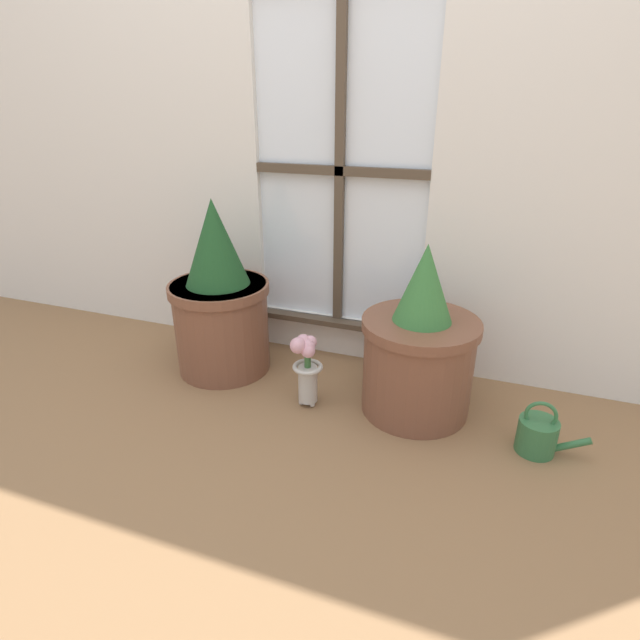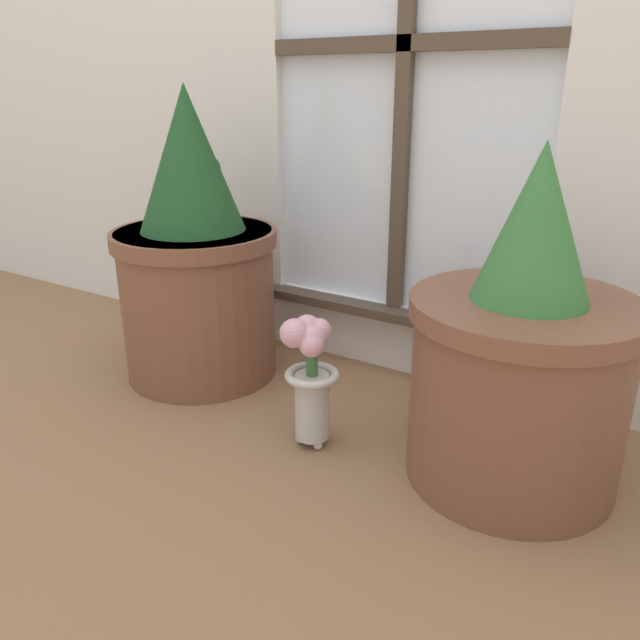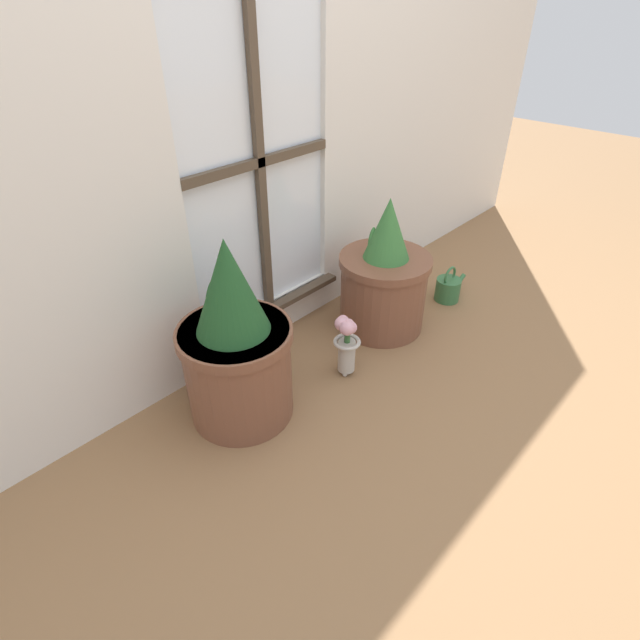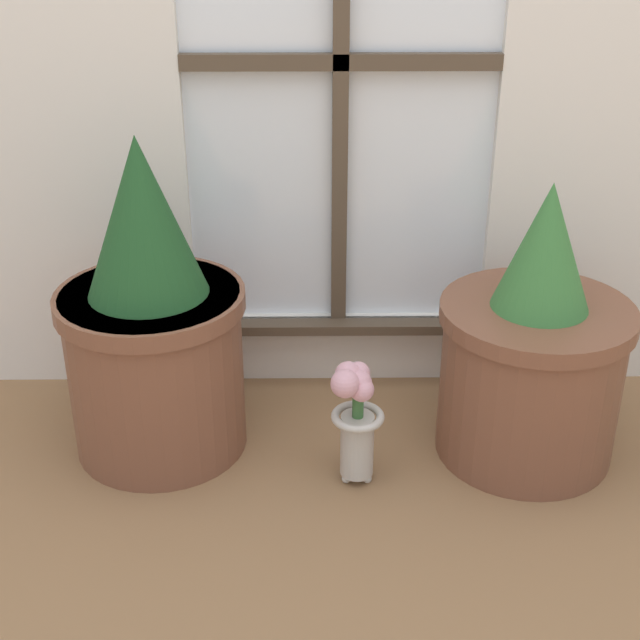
{
  "view_description": "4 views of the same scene",
  "coord_description": "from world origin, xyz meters",
  "px_view_note": "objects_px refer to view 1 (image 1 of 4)",
  "views": [
    {
      "loc": [
        0.62,
        -1.33,
        1.06
      ],
      "look_at": [
        0.06,
        0.2,
        0.33
      ],
      "focal_mm": 28.0,
      "sensor_mm": 36.0,
      "label": 1
    },
    {
      "loc": [
        0.65,
        -0.8,
        0.71
      ],
      "look_at": [
        0.01,
        0.22,
        0.25
      ],
      "focal_mm": 35.0,
      "sensor_mm": 36.0,
      "label": 2
    },
    {
      "loc": [
        -1.22,
        -0.86,
        1.36
      ],
      "look_at": [
        -0.05,
        0.23,
        0.27
      ],
      "focal_mm": 28.0,
      "sensor_mm": 36.0,
      "label": 3
    },
    {
      "loc": [
        -0.07,
        -1.4,
        1.18
      ],
      "look_at": [
        -0.05,
        0.27,
        0.33
      ],
      "focal_mm": 50.0,
      "sensor_mm": 36.0,
      "label": 4
    }
  ],
  "objects_px": {
    "watering_can": "(538,435)",
    "potted_plant_right": "(419,350)",
    "potted_plant_left": "(220,303)",
    "flower_vase": "(306,364)"
  },
  "relations": [
    {
      "from": "potted_plant_left",
      "to": "flower_vase",
      "type": "xyz_separation_m",
      "value": [
        0.43,
        -0.14,
        -0.13
      ]
    },
    {
      "from": "potted_plant_right",
      "to": "flower_vase",
      "type": "bearing_deg",
      "value": -164.15
    },
    {
      "from": "potted_plant_right",
      "to": "flower_vase",
      "type": "xyz_separation_m",
      "value": [
        -0.39,
        -0.11,
        -0.08
      ]
    },
    {
      "from": "potted_plant_right",
      "to": "flower_vase",
      "type": "height_order",
      "value": "potted_plant_right"
    },
    {
      "from": "flower_vase",
      "to": "potted_plant_left",
      "type": "bearing_deg",
      "value": 161.64
    },
    {
      "from": "potted_plant_right",
      "to": "potted_plant_left",
      "type": "bearing_deg",
      "value": 177.6
    },
    {
      "from": "potted_plant_left",
      "to": "flower_vase",
      "type": "bearing_deg",
      "value": -18.36
    },
    {
      "from": "potted_plant_right",
      "to": "watering_can",
      "type": "bearing_deg",
      "value": -14.72
    },
    {
      "from": "watering_can",
      "to": "flower_vase",
      "type": "bearing_deg",
      "value": 179.97
    },
    {
      "from": "watering_can",
      "to": "potted_plant_right",
      "type": "bearing_deg",
      "value": 165.28
    }
  ]
}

